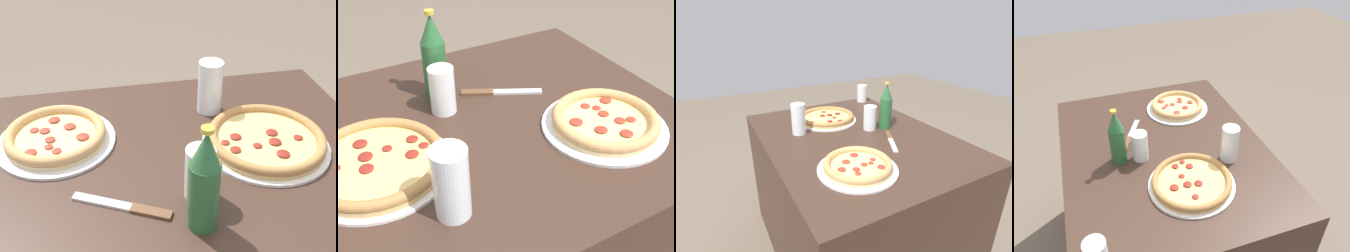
{
  "view_description": "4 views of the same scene",
  "coord_description": "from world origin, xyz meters",
  "views": [
    {
      "loc": [
        0.17,
        0.79,
        1.4
      ],
      "look_at": [
        -0.01,
        -0.12,
        0.77
      ],
      "focal_mm": 45.0,
      "sensor_mm": 36.0,
      "label": 1
    },
    {
      "loc": [
        -0.35,
        -0.79,
        1.35
      ],
      "look_at": [
        0.04,
        -0.1,
        0.79
      ],
      "focal_mm": 45.0,
      "sensor_mm": 36.0,
      "label": 2
    },
    {
      "loc": [
        1.03,
        -0.62,
        1.27
      ],
      "look_at": [
        0.01,
        -0.06,
        0.8
      ],
      "focal_mm": 28.0,
      "sensor_mm": 36.0,
      "label": 3
    },
    {
      "loc": [
        -1.09,
        0.29,
        1.63
      ],
      "look_at": [
        0.02,
        -0.09,
        0.81
      ],
      "focal_mm": 35.0,
      "sensor_mm": 36.0,
      "label": 4
    }
  ],
  "objects": [
    {
      "name": "ground_plane",
      "position": [
        0.0,
        0.0,
        0.0
      ],
      "size": [
        8.0,
        8.0,
        0.0
      ],
      "primitive_type": "plane",
      "color": "#6B5B4C"
    },
    {
      "name": "table",
      "position": [
        0.0,
        0.0,
        0.37
      ],
      "size": [
        1.11,
        0.87,
        0.73
      ],
      "color": "#3D281E",
      "rests_on": "ground_plane"
    },
    {
      "name": "pizza_veggie",
      "position": [
        0.29,
        -0.16,
        0.75
      ],
      "size": [
        0.31,
        0.31,
        0.04
      ],
      "color": "silver",
      "rests_on": "table"
    },
    {
      "name": "pizza_pepperoni",
      "position": [
        -0.25,
        -0.03,
        0.75
      ],
      "size": [
        0.33,
        0.33,
        0.04
      ],
      "color": "white",
      "rests_on": "table"
    },
    {
      "name": "glass_lemonade",
      "position": [
        -0.03,
        0.11,
        0.79
      ],
      "size": [
        0.07,
        0.07,
        0.13
      ],
      "color": "white",
      "rests_on": "table"
    },
    {
      "name": "glass_water",
      "position": [
        -0.15,
        -0.24,
        0.8
      ],
      "size": [
        0.07,
        0.07,
        0.16
      ],
      "color": "white",
      "rests_on": "table"
    },
    {
      "name": "beer_bottle",
      "position": [
        -0.02,
        0.2,
        0.85
      ],
      "size": [
        0.07,
        0.07,
        0.25
      ],
      "color": "#286033",
      "rests_on": "table"
    },
    {
      "name": "knife",
      "position": [
        0.13,
        0.12,
        0.74
      ],
      "size": [
        0.22,
        0.13,
        0.01
      ],
      "color": "brown",
      "rests_on": "table"
    }
  ]
}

